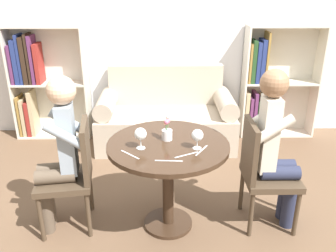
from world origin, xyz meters
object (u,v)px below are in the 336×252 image
(wine_glass_left, at_px, (140,135))
(wine_glass_right, at_px, (197,136))
(bookshelf_left, at_px, (40,81))
(person_right, at_px, (276,146))
(flower_vase, at_px, (167,131))
(couch, at_px, (166,119))
(chair_right, at_px, (262,170))
(chair_left, at_px, (73,172))
(bookshelf_right, at_px, (268,86))
(person_left, at_px, (58,151))

(wine_glass_left, bearing_deg, wine_glass_right, -1.40)
(bookshelf_left, relative_size, person_right, 1.06)
(bookshelf_left, bearing_deg, flower_vase, -49.45)
(wine_glass_left, xyz_separation_m, flower_vase, (0.19, 0.15, -0.04))
(couch, height_order, chair_right, couch)
(chair_left, distance_m, wine_glass_left, 0.67)
(person_right, height_order, wine_glass_left, person_right)
(wine_glass_right, xyz_separation_m, flower_vase, (-0.22, 0.16, -0.03))
(person_right, xyz_separation_m, wine_glass_left, (-1.04, -0.11, 0.16))
(bookshelf_left, height_order, bookshelf_right, same)
(bookshelf_left, relative_size, chair_right, 1.55)
(bookshelf_left, relative_size, wine_glass_right, 9.30)
(person_left, distance_m, person_right, 1.67)
(couch, height_order, bookshelf_left, bookshelf_left)
(chair_right, height_order, flower_vase, flower_vase)
(bookshelf_right, height_order, wine_glass_left, bookshelf_right)
(person_right, distance_m, flower_vase, 0.85)
(chair_left, xyz_separation_m, person_left, (-0.08, -0.02, 0.19))
(bookshelf_right, bearing_deg, chair_right, -106.40)
(chair_right, bearing_deg, flower_vase, 87.34)
(bookshelf_left, height_order, wine_glass_right, bookshelf_left)
(flower_vase, bearing_deg, couch, 89.73)
(chair_left, relative_size, flower_vase, 4.51)
(couch, bearing_deg, bookshelf_left, 170.25)
(bookshelf_right, distance_m, chair_right, 1.94)
(person_left, xyz_separation_m, wine_glass_left, (0.64, -0.09, 0.17))
(flower_vase, bearing_deg, chair_right, -2.73)
(person_left, xyz_separation_m, person_right, (1.67, 0.02, 0.02))
(bookshelf_right, xyz_separation_m, wine_glass_left, (-1.50, -1.97, 0.22))
(couch, xyz_separation_m, person_right, (0.84, -1.59, 0.39))
(wine_glass_right, height_order, flower_vase, flower_vase)
(wine_glass_left, bearing_deg, bookshelf_left, 124.70)
(bookshelf_left, distance_m, person_right, 3.03)
(bookshelf_left, xyz_separation_m, bookshelf_right, (2.86, -0.00, -0.08))
(bookshelf_left, distance_m, wine_glass_left, 2.40)
(chair_right, bearing_deg, person_right, -90.05)
(chair_left, bearing_deg, flower_vase, 84.90)
(person_left, bearing_deg, wine_glass_right, 76.55)
(flower_vase, bearing_deg, person_right, -2.46)
(chair_right, height_order, wine_glass_right, same)
(bookshelf_right, height_order, chair_right, bookshelf_right)
(chair_right, height_order, wine_glass_left, wine_glass_left)
(couch, relative_size, bookshelf_left, 1.17)
(person_right, xyz_separation_m, flower_vase, (-0.84, 0.04, 0.12))
(bookshelf_left, xyz_separation_m, chair_left, (0.81, -1.85, -0.22))
(chair_right, xyz_separation_m, wine_glass_right, (-0.54, -0.12, 0.36))
(person_left, bearing_deg, flower_vase, 85.99)
(wine_glass_right, bearing_deg, bookshelf_left, 131.90)
(chair_left, distance_m, person_left, 0.21)
(couch, distance_m, chair_right, 1.76)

